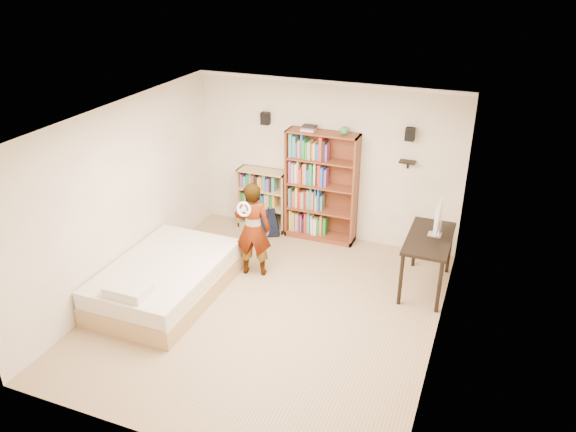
% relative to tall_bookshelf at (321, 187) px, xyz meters
% --- Properties ---
extents(ground, '(4.50, 5.00, 0.01)m').
position_rel_tall_bookshelf_xyz_m(ground, '(0.02, -2.33, -0.95)').
color(ground, tan).
rests_on(ground, ground).
extents(room_shell, '(4.52, 5.02, 2.71)m').
position_rel_tall_bookshelf_xyz_m(room_shell, '(0.02, -2.33, 0.81)').
color(room_shell, white).
rests_on(room_shell, ground).
extents(crown_molding, '(4.50, 5.00, 0.06)m').
position_rel_tall_bookshelf_xyz_m(crown_molding, '(0.02, -2.33, 1.72)').
color(crown_molding, white).
rests_on(crown_molding, room_shell).
extents(speaker_left, '(0.14, 0.12, 0.20)m').
position_rel_tall_bookshelf_xyz_m(speaker_left, '(-1.03, 0.07, 1.05)').
color(speaker_left, black).
rests_on(speaker_left, room_shell).
extents(speaker_right, '(0.14, 0.12, 0.20)m').
position_rel_tall_bookshelf_xyz_m(speaker_right, '(1.37, 0.07, 1.05)').
color(speaker_right, black).
rests_on(speaker_right, room_shell).
extents(wall_shelf, '(0.25, 0.16, 0.02)m').
position_rel_tall_bookshelf_xyz_m(wall_shelf, '(1.37, 0.08, 0.60)').
color(wall_shelf, black).
rests_on(wall_shelf, room_shell).
extents(tall_bookshelf, '(1.20, 0.35, 1.90)m').
position_rel_tall_bookshelf_xyz_m(tall_bookshelf, '(0.00, 0.00, 0.00)').
color(tall_bookshelf, brown).
rests_on(tall_bookshelf, ground).
extents(low_bookshelf, '(0.88, 0.33, 1.10)m').
position_rel_tall_bookshelf_xyz_m(low_bookshelf, '(-1.08, 0.01, -0.40)').
color(low_bookshelf, tan).
rests_on(low_bookshelf, ground).
extents(computer_desk, '(0.62, 1.23, 0.84)m').
position_rel_tall_bookshelf_xyz_m(computer_desk, '(1.94, -0.94, -0.53)').
color(computer_desk, black).
rests_on(computer_desk, ground).
extents(imac, '(0.18, 0.52, 0.51)m').
position_rel_tall_bookshelf_xyz_m(imac, '(1.99, -0.86, 0.15)').
color(imac, silver).
rests_on(imac, computer_desk).
extents(daybed, '(1.43, 2.20, 0.65)m').
position_rel_tall_bookshelf_xyz_m(daybed, '(-1.50, -2.51, -0.63)').
color(daybed, silver).
rests_on(daybed, ground).
extents(person, '(0.62, 0.48, 1.50)m').
position_rel_tall_bookshelf_xyz_m(person, '(-0.58, -1.49, -0.20)').
color(person, black).
rests_on(person, ground).
extents(wii_wheel, '(0.22, 0.08, 0.23)m').
position_rel_tall_bookshelf_xyz_m(wii_wheel, '(-0.58, -1.77, 0.26)').
color(wii_wheel, silver).
rests_on(wii_wheel, person).
extents(navy_bag, '(0.41, 0.34, 0.48)m').
position_rel_tall_bookshelf_xyz_m(navy_bag, '(-0.87, -0.25, -0.71)').
color(navy_bag, black).
rests_on(navy_bag, ground).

